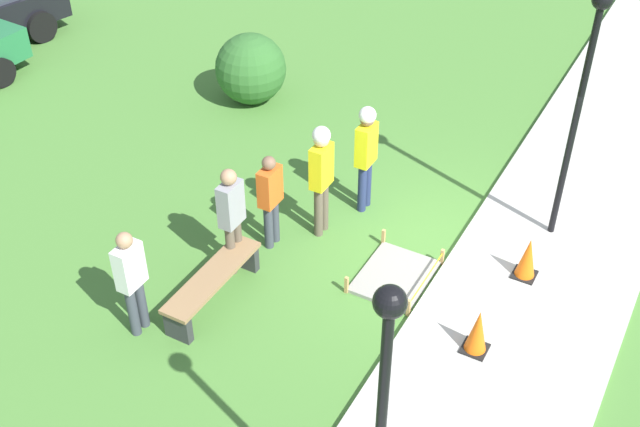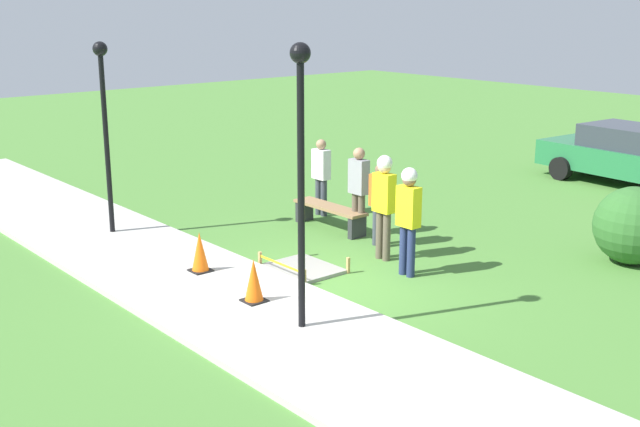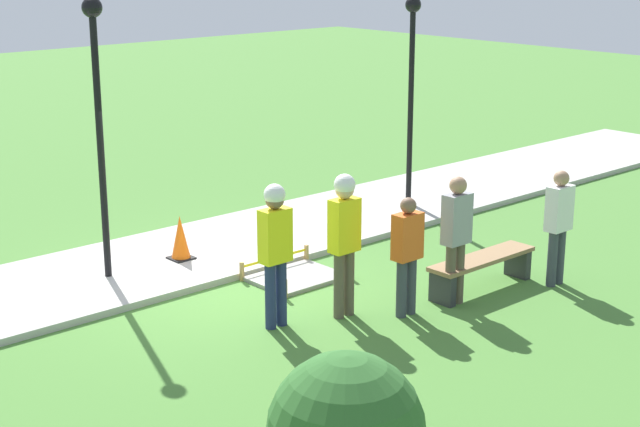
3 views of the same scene
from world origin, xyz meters
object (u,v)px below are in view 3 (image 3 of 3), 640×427
at_px(worker_supervisor, 344,231).
at_px(lamppost_near, 98,98).
at_px(worker_assistant, 275,241).
at_px(park_bench, 482,266).
at_px(bystander_in_white_shirt, 456,233).
at_px(traffic_cone_far_patch, 180,238).
at_px(bystander_in_orange_shirt, 407,250).
at_px(traffic_cone_near_patch, 275,218).
at_px(lamppost_far, 412,70).
at_px(bystander_in_gray_shirt, 559,221).

distance_m(worker_supervisor, lamppost_near, 3.91).
bearing_deg(worker_assistant, park_bench, 163.93).
bearing_deg(bystander_in_white_shirt, traffic_cone_far_patch, -64.65).
height_order(worker_supervisor, bystander_in_orange_shirt, worker_supervisor).
relative_size(traffic_cone_near_patch, lamppost_near, 0.17).
bearing_deg(worker_supervisor, bystander_in_orange_shirt, 140.43).
relative_size(bystander_in_white_shirt, lamppost_near, 0.45).
distance_m(park_bench, bystander_in_white_shirt, 1.00).
relative_size(traffic_cone_far_patch, bystander_in_orange_shirt, 0.42).
height_order(worker_supervisor, lamppost_far, lamppost_far).
bearing_deg(park_bench, worker_supervisor, -14.85).
relative_size(traffic_cone_near_patch, lamppost_far, 0.18).
bearing_deg(park_bench, bystander_in_gray_shirt, 149.07).
bearing_deg(traffic_cone_near_patch, bystander_in_gray_shirt, 112.91).
relative_size(worker_assistant, bystander_in_white_shirt, 1.06).
distance_m(traffic_cone_near_patch, traffic_cone_far_patch, 1.75).
bearing_deg(lamppost_far, bystander_in_white_shirt, 50.47).
xyz_separation_m(park_bench, lamppost_far, (-2.39, -3.66, 2.20)).
bearing_deg(traffic_cone_far_patch, lamppost_far, 179.17).
bearing_deg(bystander_in_orange_shirt, bystander_in_white_shirt, 167.98).
xyz_separation_m(traffic_cone_far_patch, worker_supervisor, (-0.42, 3.17, 0.74)).
bearing_deg(bystander_in_white_shirt, bystander_in_gray_shirt, 165.03).
distance_m(worker_assistant, bystander_in_gray_shirt, 4.24).
distance_m(worker_assistant, lamppost_near, 3.37).
xyz_separation_m(worker_supervisor, bystander_in_white_shirt, (-1.40, 0.69, -0.15)).
xyz_separation_m(traffic_cone_near_patch, worker_assistant, (2.22, 2.74, 0.70)).
xyz_separation_m(bystander_in_orange_shirt, bystander_in_white_shirt, (-0.77, 0.16, 0.12)).
bearing_deg(bystander_in_gray_shirt, bystander_in_orange_shirt, -14.05).
relative_size(worker_assistant, bystander_in_gray_shirt, 1.12).
xyz_separation_m(park_bench, worker_assistant, (3.03, -0.87, 0.79)).
bearing_deg(lamppost_near, bystander_in_white_shirt, 128.02).
xyz_separation_m(worker_assistant, lamppost_far, (-5.43, -2.79, 1.41)).
bearing_deg(traffic_cone_near_patch, park_bench, 102.72).
relative_size(worker_assistant, lamppost_far, 0.51).
bearing_deg(traffic_cone_far_patch, bystander_in_white_shirt, 115.35).
bearing_deg(worker_assistant, traffic_cone_far_patch, -99.43).
xyz_separation_m(worker_supervisor, worker_assistant, (0.90, -0.31, -0.03)).
bearing_deg(bystander_in_gray_shirt, traffic_cone_far_patch, -50.83).
xyz_separation_m(bystander_in_gray_shirt, lamppost_far, (-1.44, -4.23, 1.60)).
xyz_separation_m(traffic_cone_near_patch, bystander_in_gray_shirt, (-1.77, 4.18, 0.51)).
bearing_deg(lamppost_far, bystander_in_orange_shirt, 42.89).
relative_size(park_bench, worker_assistant, 0.99).
distance_m(worker_assistant, bystander_in_white_shirt, 2.51).
relative_size(worker_assistant, lamppost_near, 0.48).
height_order(traffic_cone_near_patch, bystander_in_orange_shirt, bystander_in_orange_shirt).
bearing_deg(worker_supervisor, lamppost_near, -62.89).
bearing_deg(lamppost_far, traffic_cone_near_patch, 0.95).
height_order(traffic_cone_near_patch, lamppost_far, lamppost_far).
relative_size(worker_supervisor, bystander_in_white_shirt, 1.08).
bearing_deg(bystander_in_gray_shirt, lamppost_near, -42.60).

